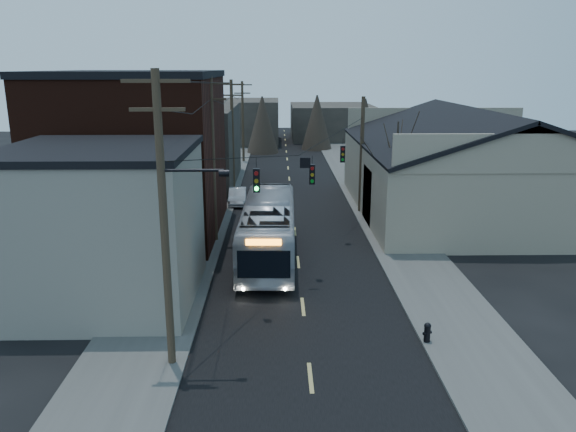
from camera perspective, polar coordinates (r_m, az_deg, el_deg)
The scene contains 15 objects.
ground at distance 18.76m, azimuth 2.66°, elevation -19.27°, with size 160.00×160.00×0.00m, color black.
road_surface at distance 46.69m, azimuth 0.33°, elevation 1.91°, with size 9.00×110.00×0.02m, color black.
sidewalk_left at distance 46.98m, azimuth -7.62°, elevation 1.92°, with size 4.00×110.00×0.12m, color #474744.
sidewalk_right at distance 47.29m, azimuth 8.23°, elevation 1.98°, with size 4.00×110.00×0.12m, color #474744.
building_clapboard at distance 26.67m, azimuth -18.23°, elevation -1.14°, with size 8.00×8.00×7.00m, color slate.
building_brick at distance 36.99m, azimuth -15.03°, elevation 5.82°, with size 10.00×12.00×10.00m, color black.
building_left_far at distance 52.63m, azimuth -10.30°, elevation 7.01°, with size 9.00×14.00×7.00m, color #2E2924.
warehouse at distance 43.58m, azimuth 17.89°, elevation 3.84°, with size 16.16×20.60×7.73m.
building_far_left at distance 80.98m, azimuth -4.58°, elevation 9.55°, with size 10.00×12.00×6.00m, color #2E2924.
building_far_right at distance 86.24m, azimuth 4.40°, elevation 9.55°, with size 12.00×14.00×5.00m, color #2E2924.
bare_tree at distance 36.94m, azimuth 10.87°, elevation 3.84°, with size 0.40×0.40×7.20m, color black.
utility_lines at distance 40.06m, azimuth -3.94°, elevation 6.89°, with size 11.24×45.28×10.50m.
bus at distance 31.60m, azimuth -1.99°, elevation -1.34°, with size 2.84×12.12×3.38m, color #B3B6BF.
parked_car at distance 44.50m, azimuth -5.15°, elevation 2.01°, with size 1.33×3.81×1.26m, color #9FA1A6.
fire_hydrant at distance 22.99m, azimuth 13.97°, elevation -11.32°, with size 0.39×0.27×0.79m.
Camera 1 is at (-1.11, -15.48, 10.54)m, focal length 35.00 mm.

